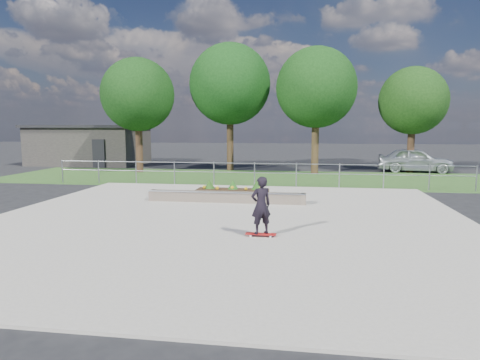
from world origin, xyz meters
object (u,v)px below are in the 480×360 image
object	(u,v)px
planter_bed	(232,191)
parked_car	(415,160)
grind_ledge	(226,197)
skateboarder	(261,206)

from	to	relation	value
planter_bed	parked_car	xyz separation A→B (m)	(9.93, 11.25, 0.54)
grind_ledge	planter_bed	world-z (taller)	planter_bed
planter_bed	skateboarder	size ratio (longest dim) A/B	1.89
grind_ledge	parked_car	xyz separation A→B (m)	(9.89, 12.83, 0.52)
skateboarder	parked_car	size ratio (longest dim) A/B	0.35
grind_ledge	planter_bed	distance (m)	1.58
planter_bed	skateboarder	world-z (taller)	skateboarder
grind_ledge	skateboarder	xyz separation A→B (m)	(1.82, -4.85, 0.62)
grind_ledge	skateboarder	size ratio (longest dim) A/B	3.77
grind_ledge	planter_bed	size ratio (longest dim) A/B	2.00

